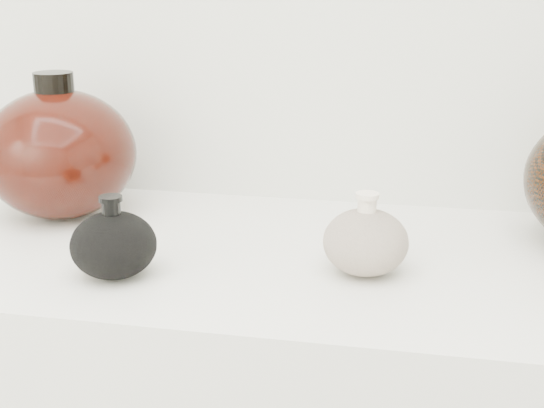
# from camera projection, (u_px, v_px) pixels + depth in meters

# --- Properties ---
(black_gourd_vase) EXTENTS (0.14, 0.14, 0.11)m
(black_gourd_vase) POSITION_uv_depth(u_px,v_px,m) (114.00, 244.00, 0.94)
(black_gourd_vase) COLOR black
(black_gourd_vase) RESTS_ON display_counter
(cream_gourd_vase) EXTENTS (0.13, 0.13, 0.11)m
(cream_gourd_vase) POSITION_uv_depth(u_px,v_px,m) (366.00, 241.00, 0.95)
(cream_gourd_vase) COLOR beige
(cream_gourd_vase) RESTS_ON display_counter
(left_round_pot) EXTENTS (0.27, 0.27, 0.22)m
(left_round_pot) POSITION_uv_depth(u_px,v_px,m) (60.00, 153.00, 1.15)
(left_round_pot) COLOR black
(left_round_pot) RESTS_ON display_counter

